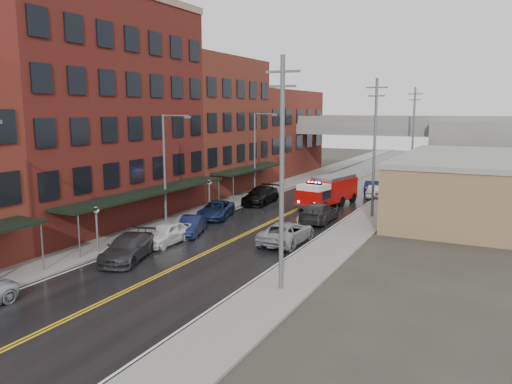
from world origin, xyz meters
The scene contains 30 objects.
road centered at (0.00, 30.00, 0.01)m, with size 11.00×160.00×0.02m, color black.
sidewalk_left centered at (-7.30, 30.00, 0.07)m, with size 3.00×160.00×0.15m, color slate.
sidewalk_right centered at (7.30, 30.00, 0.07)m, with size 3.00×160.00×0.15m, color slate.
curb_left centered at (-5.65, 30.00, 0.07)m, with size 0.30×160.00×0.15m, color gray.
curb_right centered at (5.65, 30.00, 0.07)m, with size 0.30×160.00×0.15m, color gray.
brick_building_b centered at (-13.30, 23.00, 9.00)m, with size 9.00×20.00×18.00m, color #5C1E18.
brick_building_c centered at (-13.30, 40.50, 7.50)m, with size 9.00×15.00×15.00m, color maroon.
brick_building_far centered at (-13.30, 58.00, 6.00)m, with size 9.00×20.00×12.00m, color maroon.
tan_building centered at (16.00, 40.00, 2.50)m, with size 14.00×22.00×5.00m, color olive.
right_far_block centered at (18.00, 70.00, 4.00)m, with size 18.00×30.00×8.00m, color slate.
awning_1 centered at (-7.49, 23.00, 2.99)m, with size 2.60×18.00×3.09m.
awning_2 centered at (-7.49, 40.50, 2.99)m, with size 2.60×13.00×3.09m.
globe_lamp_1 centered at (-6.40, 16.00, 2.31)m, with size 0.44×0.44×3.12m.
globe_lamp_2 centered at (-6.40, 30.00, 2.31)m, with size 0.44×0.44×3.12m.
street_lamp_1 centered at (-6.55, 24.00, 5.19)m, with size 2.64×0.22×9.00m.
street_lamp_2 centered at (-6.55, 40.00, 5.19)m, with size 2.64×0.22×9.00m.
utility_pole_0 centered at (7.20, 15.00, 6.31)m, with size 1.80×0.24×12.00m.
utility_pole_1 centered at (7.20, 35.00, 6.31)m, with size 1.80×0.24×12.00m.
utility_pole_2 centered at (7.20, 55.00, 6.31)m, with size 1.80×0.24×12.00m.
overpass centered at (0.00, 62.00, 5.99)m, with size 40.00×10.00×7.50m.
fire_truck centered at (2.06, 38.20, 1.57)m, with size 4.33×8.27×2.90m.
parked_car_left_3 centered at (-3.60, 15.70, 0.78)m, with size 2.20×5.41×1.57m, color #2B2B2E.
parked_car_left_4 centered at (-3.69, 19.82, 0.77)m, with size 1.83×4.54×1.55m, color white.
parked_car_left_5 centered at (-3.60, 22.80, 0.70)m, with size 1.49×4.28×1.41m, color #0E1434.
parked_car_left_6 centered at (-5.00, 28.80, 0.72)m, with size 2.39×5.17×1.44m, color #132247.
parked_car_left_7 centered at (-4.43, 36.61, 0.84)m, with size 2.34×5.76×1.67m, color black.
parked_car_right_0 centered at (3.79, 23.80, 0.78)m, with size 2.59×5.62×1.56m, color gray.
parked_car_right_1 centered at (3.60, 31.30, 0.82)m, with size 2.29×5.63×1.63m, color #252528.
parked_car_right_2 centered at (4.89, 45.20, 0.73)m, with size 1.72×4.29×1.46m, color white.
parked_car_right_3 centered at (4.19, 47.91, 0.73)m, with size 1.54×4.41×1.45m, color black.
Camera 1 is at (17.09, -7.89, 9.38)m, focal length 35.00 mm.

